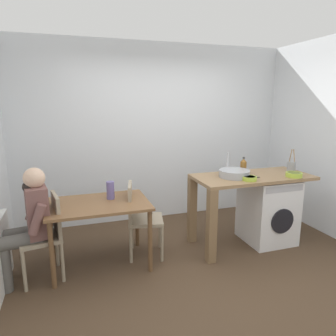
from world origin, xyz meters
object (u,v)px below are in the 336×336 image
object	(u,v)px
bottle_tall_green	(243,166)
chair_opposite	(140,216)
mixing_bowl	(249,178)
vase	(110,190)
washing_machine	(268,210)
dining_table	(99,211)
utensil_crock	(291,166)
chair_person_seat	(47,232)
colander	(294,174)
seated_person	(29,220)

from	to	relation	value
bottle_tall_green	chair_opposite	bearing A→B (deg)	-179.86
mixing_bowl	vase	world-z (taller)	mixing_bowl
washing_machine	chair_opposite	bearing A→B (deg)	175.62
washing_machine	vase	world-z (taller)	vase
dining_table	utensil_crock	bearing A→B (deg)	-0.27
dining_table	washing_machine	world-z (taller)	washing_machine
mixing_bowl	washing_machine	bearing A→B (deg)	24.22
washing_machine	bottle_tall_green	bearing A→B (deg)	157.26
dining_table	chair_person_seat	distance (m)	0.57
mixing_bowl	utensil_crock	xyz separation A→B (m)	(0.81, 0.25, 0.04)
vase	colander	bearing A→B (deg)	-9.75
dining_table	vase	bearing A→B (deg)	33.69
chair_person_seat	bottle_tall_green	xyz separation A→B (m)	(2.41, 0.16, 0.51)
chair_opposite	mixing_bowl	world-z (taller)	mixing_bowl
seated_person	colander	distance (m)	3.09
seated_person	mixing_bowl	distance (m)	2.47
dining_table	seated_person	world-z (taller)	seated_person
seated_person	dining_table	bearing A→B (deg)	-90.77
chair_person_seat	vase	size ratio (longest dim) A/B	4.40
washing_machine	bottle_tall_green	world-z (taller)	bottle_tall_green
chair_person_seat	bottle_tall_green	distance (m)	2.47
washing_machine	colander	bearing A→B (deg)	-49.26
dining_table	bottle_tall_green	xyz separation A→B (m)	(1.86, 0.07, 0.37)
chair_person_seat	vase	xyz separation A→B (m)	(0.70, 0.19, 0.33)
chair_opposite	utensil_crock	world-z (taller)	utensil_crock
washing_machine	chair_person_seat	bearing A→B (deg)	-179.52
seated_person	utensil_crock	xyz separation A→B (m)	(3.26, 0.10, 0.32)
chair_opposite	mixing_bowl	size ratio (longest dim) A/B	5.16
mixing_bowl	utensil_crock	bearing A→B (deg)	17.21
seated_person	vase	size ratio (longest dim) A/B	5.87
seated_person	bottle_tall_green	world-z (taller)	seated_person
colander	vase	bearing A→B (deg)	170.25
washing_machine	vase	bearing A→B (deg)	175.39
chair_person_seat	bottle_tall_green	size ratio (longest dim) A/B	4.16
mixing_bowl	vase	distance (m)	1.64
chair_person_seat	mixing_bowl	world-z (taller)	mixing_bowl
bottle_tall_green	vase	bearing A→B (deg)	179.00
mixing_bowl	vase	xyz separation A→B (m)	(-1.60, 0.36, -0.10)
seated_person	vase	bearing A→B (deg)	-85.92
utensil_crock	vase	distance (m)	2.41
chair_person_seat	vase	world-z (taller)	vase
chair_person_seat	mixing_bowl	xyz separation A→B (m)	(2.29, -0.17, 0.44)
washing_machine	utensil_crock	distance (m)	0.67
chair_opposite	utensil_crock	bearing A→B (deg)	100.82
colander	vase	world-z (taller)	colander
chair_person_seat	utensil_crock	bearing A→B (deg)	-98.65
bottle_tall_green	mixing_bowl	world-z (taller)	bottle_tall_green
colander	utensil_crock	bearing A→B (deg)	56.30
dining_table	chair_opposite	size ratio (longest dim) A/B	1.22
chair_person_seat	utensil_crock	distance (m)	3.14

